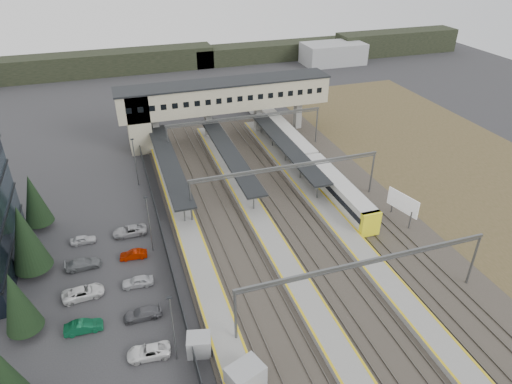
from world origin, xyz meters
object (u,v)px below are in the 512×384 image
object	(u,v)px
footbridge	(211,100)
train	(290,141)
relay_cabin_far	(199,345)
billboard	(403,204)
relay_cabin_near	(245,378)

from	to	relation	value
footbridge	train	bearing A→B (deg)	-38.61
relay_cabin_far	train	distance (m)	47.63
footbridge	train	world-z (taller)	footbridge
billboard	relay_cabin_near	bearing A→B (deg)	-146.64
relay_cabin_near	train	world-z (taller)	train
relay_cabin_far	footbridge	bearing A→B (deg)	74.93
billboard	footbridge	bearing A→B (deg)	116.91
relay_cabin_far	billboard	distance (m)	34.68
relay_cabin_near	billboard	xyz separation A→B (m)	(28.69, 18.89, 1.57)
relay_cabin_near	train	xyz separation A→B (m)	(22.60, 45.29, 0.64)
relay_cabin_near	billboard	world-z (taller)	billboard
train	footbridge	bearing A→B (deg)	141.39
relay_cabin_far	billboard	world-z (taller)	billboard
relay_cabin_near	relay_cabin_far	xyz separation A→B (m)	(-3.13, 5.22, -0.27)
footbridge	billboard	size ratio (longest dim) A/B	7.82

